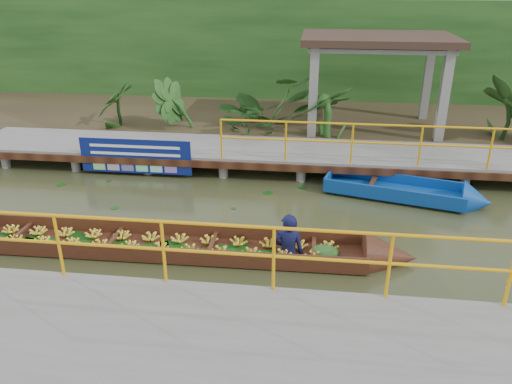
# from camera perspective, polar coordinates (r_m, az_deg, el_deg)

# --- Properties ---
(ground) EXTENTS (80.00, 80.00, 0.00)m
(ground) POSITION_cam_1_polar(r_m,az_deg,el_deg) (10.39, -0.98, -4.10)
(ground) COLOR #32361B
(ground) RESTS_ON ground
(land_strip) EXTENTS (30.00, 8.00, 0.45)m
(land_strip) POSITION_cam_1_polar(r_m,az_deg,el_deg) (17.28, 2.44, 8.21)
(land_strip) COLOR #34281A
(land_strip) RESTS_ON ground
(far_dock) EXTENTS (16.00, 2.06, 1.66)m
(far_dock) POSITION_cam_1_polar(r_m,az_deg,el_deg) (13.33, 1.10, 4.59)
(far_dock) COLOR slate
(far_dock) RESTS_ON ground
(near_dock) EXTENTS (18.00, 2.40, 1.73)m
(near_dock) POSITION_cam_1_polar(r_m,az_deg,el_deg) (6.70, 2.81, -19.16)
(near_dock) COLOR slate
(near_dock) RESTS_ON ground
(pavilion) EXTENTS (4.40, 3.00, 3.00)m
(pavilion) POSITION_cam_1_polar(r_m,az_deg,el_deg) (15.62, 13.69, 15.64)
(pavilion) COLOR slate
(pavilion) RESTS_ON ground
(foliage_backdrop) EXTENTS (30.00, 0.80, 4.00)m
(foliage_backdrop) POSITION_cam_1_polar(r_m,az_deg,el_deg) (19.35, 3.16, 15.26)
(foliage_backdrop) COLOR #183F14
(foliage_backdrop) RESTS_ON ground
(vendor_boat) EXTENTS (9.44, 1.13, 2.03)m
(vendor_boat) POSITION_cam_1_polar(r_m,az_deg,el_deg) (9.55, -8.78, -5.61)
(vendor_boat) COLOR #36180E
(vendor_boat) RESTS_ON ground
(moored_blue_boat) EXTENTS (3.84, 1.85, 0.89)m
(moored_blue_boat) POSITION_cam_1_polar(r_m,az_deg,el_deg) (12.17, 19.69, -0.42)
(moored_blue_boat) COLOR navy
(moored_blue_boat) RESTS_ON ground
(blue_banner) EXTENTS (2.91, 0.04, 0.91)m
(blue_banner) POSITION_cam_1_polar(r_m,az_deg,el_deg) (13.15, -13.62, 4.00)
(blue_banner) COLOR navy
(blue_banner) RESTS_ON ground
(tropical_plants) EXTENTS (14.30, 1.30, 1.63)m
(tropical_plants) POSITION_cam_1_polar(r_m,az_deg,el_deg) (14.84, 7.38, 9.57)
(tropical_plants) COLOR #183F14
(tropical_plants) RESTS_ON ground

